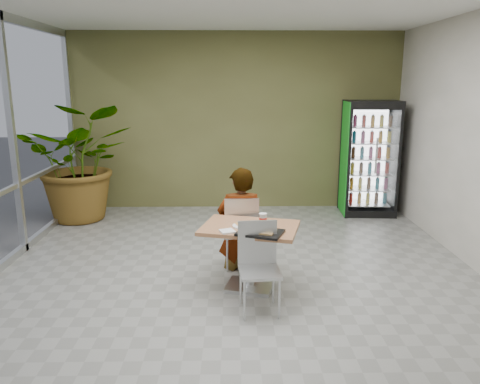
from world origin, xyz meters
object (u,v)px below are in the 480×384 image
soda_cup (263,220)px  beverage_fridge (369,158)px  seated_woman (241,230)px  potted_plant (81,162)px  dining_table (250,244)px  cafeteria_tray (260,233)px  chair_near (258,259)px  chair_far (241,227)px

soda_cup → beverage_fridge: bearing=56.4°
seated_woman → potted_plant: potted_plant is taller
soda_cup → potted_plant: potted_plant is taller
soda_cup → dining_table: bearing=170.0°
dining_table → beverage_fridge: bearing=54.4°
soda_cup → cafeteria_tray: 0.26m
chair_near → potted_plant: bearing=125.5°
chair_near → beverage_fridge: bearing=54.1°
cafeteria_tray → beverage_fridge: (2.14, 3.40, 0.24)m
seated_woman → cafeteria_tray: bearing=99.2°
chair_far → soda_cup: bearing=108.5°
beverage_fridge → chair_far: bearing=-128.8°
potted_plant → chair_far: bearing=-40.6°
soda_cup → chair_far: bearing=111.3°
chair_far → beverage_fridge: 3.48m
seated_woman → potted_plant: 3.51m
dining_table → chair_far: size_ratio=1.26×
soda_cup → cafeteria_tray: bearing=-100.4°
dining_table → cafeteria_tray: 0.37m
chair_far → cafeteria_tray: size_ratio=2.04×
dining_table → potted_plant: 3.99m
dining_table → chair_far: (-0.09, 0.57, 0.02)m
dining_table → seated_woman: bearing=98.4°
dining_table → seated_woman: seated_woman is taller
seated_woman → potted_plant: (-2.66, 2.24, 0.49)m
seated_woman → chair_near: bearing=95.7°
dining_table → soda_cup: bearing=-10.0°
chair_near → cafeteria_tray: (0.03, 0.19, 0.22)m
seated_woman → beverage_fridge: beverage_fridge is taller
chair_near → cafeteria_tray: bearing=77.2°
chair_near → dining_table: bearing=93.9°
dining_table → chair_far: chair_far is taller
seated_woman → soda_cup: 0.76m
seated_woman → beverage_fridge: 3.46m
chair_near → cafeteria_tray: size_ratio=1.99×
potted_plant → dining_table: bearing=-46.1°
dining_table → beverage_fridge: 3.87m
cafeteria_tray → beverage_fridge: 4.02m
seated_woman → beverage_fridge: bearing=-135.6°
seated_woman → beverage_fridge: size_ratio=0.80×
dining_table → chair_near: 0.47m
chair_far → soda_cup: size_ratio=6.20×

